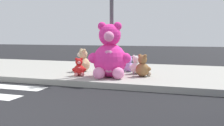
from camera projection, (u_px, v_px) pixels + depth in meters
sidewalk at (91, 71)px, 8.46m from camera, size 28.00×4.40×0.15m
sign_pole at (112, 14)px, 7.21m from camera, size 0.56×0.11×3.20m
plush_pink_large at (110, 55)px, 6.72m from camera, size 1.09×1.02×1.45m
plush_yellow at (111, 61)px, 8.41m from camera, size 0.46×0.48×0.64m
plush_tan at (82, 62)px, 7.87m from camera, size 0.49×0.50×0.70m
plush_red at (79, 69)px, 7.00m from camera, size 0.35×0.36×0.50m
plush_white at (136, 66)px, 7.36m from camera, size 0.42×0.37×0.54m
plush_lavender at (129, 65)px, 7.81m from camera, size 0.34×0.33×0.48m
plush_brown at (143, 68)px, 6.87m from camera, size 0.43×0.43×0.60m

